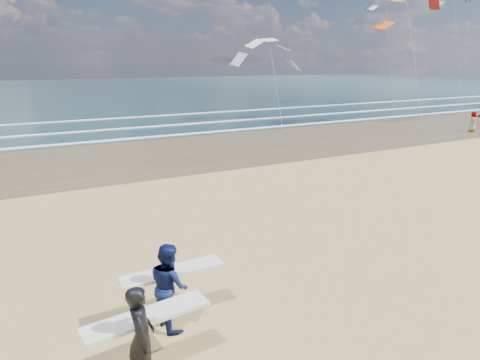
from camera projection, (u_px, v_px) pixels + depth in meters
wet_sand_strip at (354, 132)px, 32.26m from camera, size 220.00×12.00×0.01m
ocean at (150, 89)px, 78.26m from camera, size 220.00×100.00×0.02m
foam_breakers at (281, 116)px, 40.85m from camera, size 220.00×11.70×0.05m
surfer_near at (142, 334)px, 7.01m from camera, size 2.24×1.10×1.83m
surfer_far at (169, 285)px, 8.60m from camera, size 2.21×1.10×1.80m
beachgoer_0 at (473, 122)px, 32.17m from camera, size 0.89×0.78×1.54m
kite_0 at (411, 36)px, 33.07m from camera, size 6.89×4.86×12.02m
kite_1 at (273, 65)px, 36.49m from camera, size 6.71×4.84×8.23m
kite_2 at (456, 33)px, 47.87m from camera, size 6.12×4.77×14.59m
kite_5 at (389, 42)px, 50.73m from camera, size 4.96×4.65×14.00m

